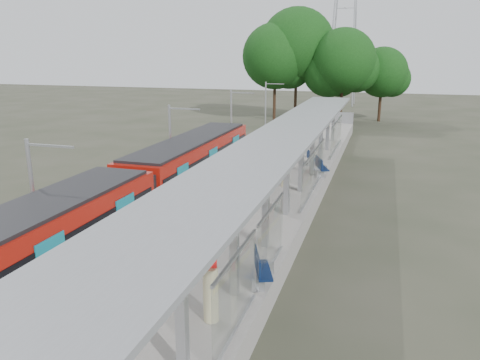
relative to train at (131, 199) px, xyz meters
name	(u,v)px	position (x,y,z in m)	size (l,w,h in m)	color
trackbed	(205,187)	(0.00, 9.04, -1.93)	(3.00, 70.00, 0.24)	#59544C
platform	(273,187)	(4.50, 9.04, -1.55)	(6.00, 50.00, 1.00)	gray
tactile_strip	(234,176)	(1.95, 9.04, -1.04)	(0.60, 50.00, 0.02)	yellow
end_fence	(325,117)	(4.50, 33.99, -0.45)	(6.00, 0.10, 1.20)	#9EA0A5
train	(131,199)	(0.00, 0.00, 0.00)	(2.74, 27.60, 3.62)	black
canopy	(288,140)	(6.11, 5.23, 2.15)	(3.27, 38.00, 3.66)	#9EA0A5
tree_cluster	(313,56)	(1.72, 41.65, 5.91)	(19.97, 10.46, 13.95)	#382316
catenary_masts	(172,146)	(-1.72, 8.04, 0.86)	(2.08, 48.16, 5.40)	#9EA0A5
bench_near	(261,267)	(7.11, -4.00, -0.49)	(1.02, 1.63, 1.07)	#0F224E
bench_mid	(321,166)	(7.10, 10.82, -0.46)	(1.09, 1.72, 1.13)	#0F224E
bench_far	(311,157)	(6.04, 13.60, -0.55)	(0.91, 1.44, 0.94)	#0F224E
info_pillar_near	(211,294)	(6.33, -6.61, -0.21)	(0.44, 0.44, 1.95)	beige
info_pillar_far	(285,174)	(5.46, 7.69, -0.33)	(0.38, 0.38, 1.67)	beige
litter_bin	(285,203)	(6.41, 3.39, -0.62)	(0.43, 0.43, 0.87)	#9EA0A5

